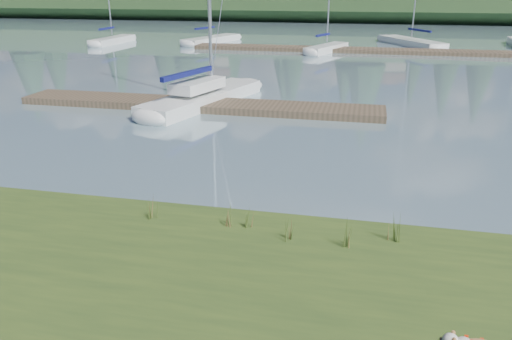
# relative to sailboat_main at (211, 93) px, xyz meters

# --- Properties ---
(ground) EXTENTS (200.00, 200.00, 0.00)m
(ground) POSITION_rel_sailboat_main_xyz_m (3.78, 19.72, -0.42)
(ground) COLOR #7F9DA9
(ground) RESTS_ON ground
(ridge) EXTENTS (200.00, 20.00, 5.00)m
(ridge) POSITION_rel_sailboat_main_xyz_m (3.78, 62.72, 2.08)
(ridge) COLOR #1E351A
(ridge) RESTS_ON ground
(sailboat_main) EXTENTS (4.02, 8.66, 12.31)m
(sailboat_main) POSITION_rel_sailboat_main_xyz_m (0.00, 0.00, 0.00)
(sailboat_main) COLOR silver
(sailboat_main) RESTS_ON ground
(dock_near) EXTENTS (16.00, 2.00, 0.30)m
(dock_near) POSITION_rel_sailboat_main_xyz_m (-0.22, -1.28, -0.27)
(dock_near) COLOR #4C3D2C
(dock_near) RESTS_ON ground
(dock_far) EXTENTS (26.00, 2.20, 0.30)m
(dock_far) POSITION_rel_sailboat_main_xyz_m (5.78, 19.72, -0.27)
(dock_far) COLOR #4C3D2C
(dock_far) RESTS_ON ground
(sailboat_bg_0) EXTENTS (1.66, 6.96, 10.14)m
(sailboat_bg_0) POSITION_rel_sailboat_main_xyz_m (-15.85, 21.67, -0.10)
(sailboat_bg_0) COLOR silver
(sailboat_bg_0) RESTS_ON ground
(sailboat_bg_1) EXTENTS (4.11, 8.26, 12.16)m
(sailboat_bg_1) POSITION_rel_sailboat_main_xyz_m (-7.01, 24.22, -0.09)
(sailboat_bg_1) COLOR silver
(sailboat_bg_1) RESTS_ON ground
(sailboat_bg_2) EXTENTS (3.43, 6.35, 9.70)m
(sailboat_bg_2) POSITION_rel_sailboat_main_xyz_m (3.86, 19.60, -0.09)
(sailboat_bg_2) COLOR silver
(sailboat_bg_2) RESTS_ON ground
(sailboat_bg_3) EXTENTS (6.07, 9.01, 13.49)m
(sailboat_bg_3) POSITION_rel_sailboat_main_xyz_m (10.14, 26.00, -0.10)
(sailboat_bg_3) COLOR silver
(sailboat_bg_3) RESTS_ON ground
(weed_0) EXTENTS (0.17, 0.14, 0.57)m
(weed_0) POSITION_rel_sailboat_main_xyz_m (4.29, -12.65, 0.17)
(weed_0) COLOR #475B23
(weed_0) RESTS_ON bank
(weed_1) EXTENTS (0.17, 0.14, 0.48)m
(weed_1) POSITION_rel_sailboat_main_xyz_m (4.72, -12.62, 0.13)
(weed_1) COLOR #475B23
(weed_1) RESTS_ON bank
(weed_2) EXTENTS (0.17, 0.14, 0.73)m
(weed_2) POSITION_rel_sailboat_main_xyz_m (6.75, -12.99, 0.23)
(weed_2) COLOR #475B23
(weed_2) RESTS_ON bank
(weed_3) EXTENTS (0.17, 0.14, 0.63)m
(weed_3) POSITION_rel_sailboat_main_xyz_m (2.61, -12.65, 0.19)
(weed_3) COLOR #475B23
(weed_3) RESTS_ON bank
(weed_4) EXTENTS (0.17, 0.14, 0.52)m
(weed_4) POSITION_rel_sailboat_main_xyz_m (5.60, -12.98, 0.15)
(weed_4) COLOR #475B23
(weed_4) RESTS_ON bank
(weed_5) EXTENTS (0.17, 0.14, 0.66)m
(weed_5) POSITION_rel_sailboat_main_xyz_m (7.61, -12.58, 0.20)
(weed_5) COLOR #475B23
(weed_5) RESTS_ON bank
(mud_lip) EXTENTS (60.00, 0.50, 0.14)m
(mud_lip) POSITION_rel_sailboat_main_xyz_m (3.78, -11.88, -0.35)
(mud_lip) COLOR #33281C
(mud_lip) RESTS_ON ground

